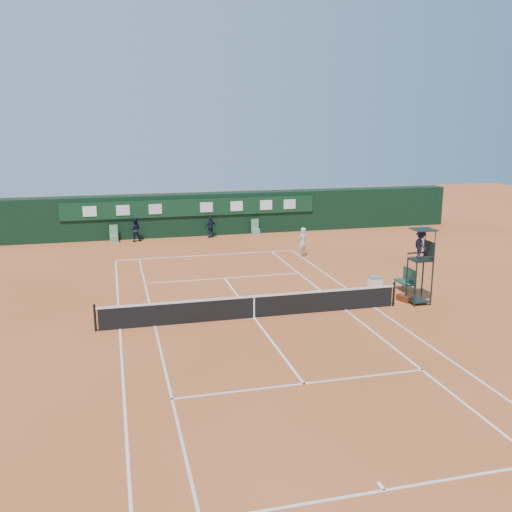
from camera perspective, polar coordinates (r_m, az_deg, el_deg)
The scene contains 14 objects.
ground at distance 24.01m, azimuth -0.20°, elevation -6.19°, with size 90.00×90.00×0.00m, color #C7602F.
court_lines at distance 24.01m, azimuth -0.20°, elevation -6.18°, with size 11.05×23.85×0.01m.
tennis_net at distance 23.85m, azimuth -0.20°, elevation -5.04°, with size 12.90×0.10×1.10m.
back_wall at distance 41.58m, azimuth -6.52°, elevation 4.18°, with size 40.00×1.65×3.00m.
linesman_chair_left at distance 40.19m, azimuth -14.02°, elevation 1.83°, with size 0.55×0.50×1.15m.
linesman_chair_right at distance 41.42m, azimuth -0.06°, elevation 2.56°, with size 0.55×0.50×1.15m.
umpire_chair at distance 26.24m, azimuth 16.17°, elevation 0.54°, with size 0.96×0.95×3.42m.
player_bench at distance 28.52m, azimuth 14.85°, elevation -2.24°, with size 0.55×1.20×1.10m.
tennis_bag at distance 26.99m, azimuth 14.58°, elevation -4.12°, with size 0.31×0.71×0.27m, color black.
cooler at distance 28.48m, azimuth 11.84°, elevation -2.66°, with size 0.57×0.57×0.65m.
tennis_ball at distance 32.47m, azimuth -2.01°, elevation -0.95°, with size 0.07×0.07×0.07m, color #D5E635.
player at distance 34.64m, azimuth 4.65°, elevation 1.38°, with size 0.66×0.43×1.80m, color silver.
ball_kid_left at distance 39.90m, azimuth -12.00°, elevation 2.59°, with size 0.80×0.62×1.64m, color black.
ball_kid_right at distance 40.49m, azimuth -4.56°, elevation 2.91°, with size 0.90×0.37×1.53m, color black.
Camera 1 is at (-5.51, -21.97, 7.98)m, focal length 40.00 mm.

